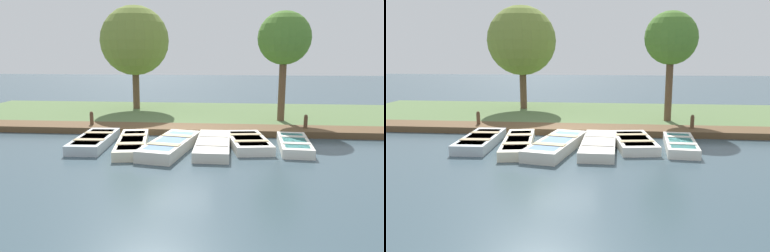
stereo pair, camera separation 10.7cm
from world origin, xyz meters
The scene contains 13 objects.
ground_plane centered at (0.00, 0.00, 0.00)m, with size 80.00×80.00×0.00m, color #384C56.
shore_bank centered at (-5.00, 0.00, 0.09)m, with size 8.00×24.00×0.19m.
dock_walkway centered at (-1.27, 0.00, 0.13)m, with size 1.42×21.68×0.25m.
rowboat_0 centered at (1.24, -2.85, 0.18)m, with size 3.04×1.23×0.36m.
rowboat_1 centered at (1.48, -1.42, 0.17)m, with size 3.55×1.51×0.34m.
rowboat_2 centered at (1.70, -0.05, 0.19)m, with size 3.58×1.80×0.39m.
rowboat_3 centered at (1.40, 1.37, 0.17)m, with size 3.45×1.16×0.34m.
rowboat_4 centered at (0.93, 2.58, 0.17)m, with size 2.84×1.61×0.35m.
rowboat_5 centered at (1.09, 4.14, 0.17)m, with size 2.76×1.17×0.34m.
mooring_post_near centered at (-1.32, -3.87, 0.41)m, with size 0.15×0.15×0.81m.
mooring_post_far centered at (-1.32, 4.99, 0.41)m, with size 0.15×0.15×0.81m.
park_tree_far_left centered at (-6.41, -3.16, 3.84)m, with size 3.69×3.69×5.71m.
park_tree_left centered at (-3.32, 4.28, 3.82)m, with size 2.33×2.33×5.04m.
Camera 2 is at (13.78, 1.89, 3.28)m, focal length 35.00 mm.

